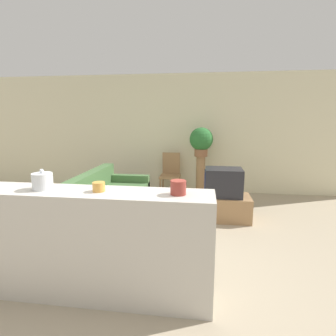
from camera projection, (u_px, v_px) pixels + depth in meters
The scene contains 12 objects.
ground_plane at pixel (109, 267), 3.07m from camera, with size 14.00×14.00×0.00m, color tan.
wall_back at pixel (158, 134), 6.15m from camera, with size 9.00×0.06×2.70m.
couch at pixel (108, 202), 4.56m from camera, with size 0.97×1.99×0.78m.
tv_stand at pixel (222, 207), 4.50m from camera, with size 0.93×0.55×0.41m.
television at pixel (223, 182), 4.42m from camera, with size 0.63×0.46×0.47m.
wooden_chair at pixel (171, 172), 5.88m from camera, with size 0.44×0.44×0.95m.
plant_stand at pixel (200, 177), 5.74m from camera, with size 0.19×0.19×0.90m.
potted_plant at pixel (201, 140), 5.59m from camera, with size 0.50×0.50×0.62m.
foreground_counter at pixel (90, 244), 2.51m from camera, with size 2.35×0.44×1.05m.
decorative_bowl at pixel (42, 181), 2.46m from camera, with size 0.19×0.19×0.20m.
candle_jar at pixel (99, 187), 2.39m from camera, with size 0.11×0.11×0.09m.
coffee_tin at pixel (178, 187), 2.29m from camera, with size 0.14×0.14×0.13m.
Camera 1 is at (1.06, -2.68, 1.71)m, focal length 28.00 mm.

